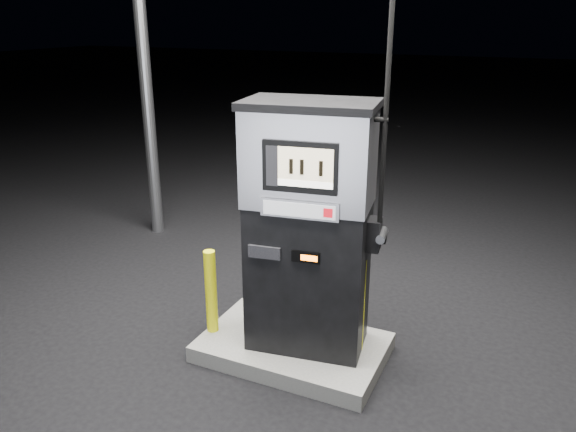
% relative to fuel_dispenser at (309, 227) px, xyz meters
% --- Properties ---
extents(ground, '(80.00, 80.00, 0.00)m').
position_rel_fuel_dispenser_xyz_m(ground, '(-0.13, -0.04, -1.24)').
color(ground, black).
rests_on(ground, ground).
extents(pump_island, '(1.60, 1.00, 0.15)m').
position_rel_fuel_dispenser_xyz_m(pump_island, '(-0.13, -0.04, -1.16)').
color(pump_island, '#60605B').
rests_on(pump_island, ground).
extents(fuel_dispenser, '(1.21, 0.77, 4.39)m').
position_rel_fuel_dispenser_xyz_m(fuel_dispenser, '(0.00, 0.00, 0.00)').
color(fuel_dispenser, black).
rests_on(fuel_dispenser, pump_island).
extents(bollard_left, '(0.12, 0.12, 0.79)m').
position_rel_fuel_dispenser_xyz_m(bollard_left, '(-0.87, -0.19, -0.69)').
color(bollard_left, '#F8F70D').
rests_on(bollard_left, pump_island).
extents(bollard_right, '(0.15, 0.15, 0.84)m').
position_rel_fuel_dispenser_xyz_m(bollard_right, '(0.42, 0.08, -0.67)').
color(bollard_right, '#F8F70D').
rests_on(bollard_right, pump_island).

